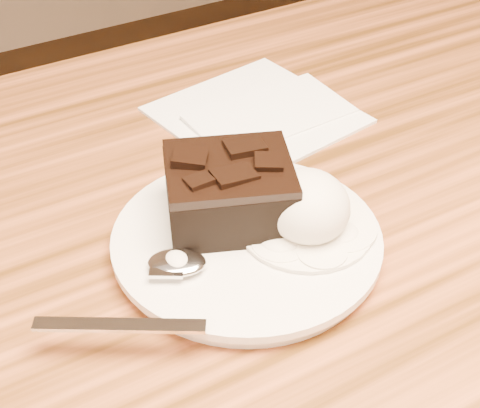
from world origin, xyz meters
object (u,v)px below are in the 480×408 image
brownie (230,195)px  spoon (177,264)px  napkin (256,113)px  ice_cream_scoop (307,206)px  plate (247,244)px

brownie → spoon: bearing=-152.2°
brownie → napkin: size_ratio=0.57×
ice_cream_scoop → spoon: 0.11m
ice_cream_scoop → napkin: bearing=69.9°
plate → ice_cream_scoop: ice_cream_scoop is taller
plate → ice_cream_scoop: (0.04, -0.02, 0.03)m
brownie → spoon: brownie is taller
spoon → napkin: (0.17, 0.17, -0.02)m
brownie → napkin: brownie is taller
napkin → plate: bearing=-123.4°
plate → brownie: 0.04m
plate → spoon: 0.06m
spoon → ice_cream_scoop: bearing=-63.6°
plate → ice_cream_scoop: size_ratio=3.05×
brownie → napkin: bearing=52.0°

